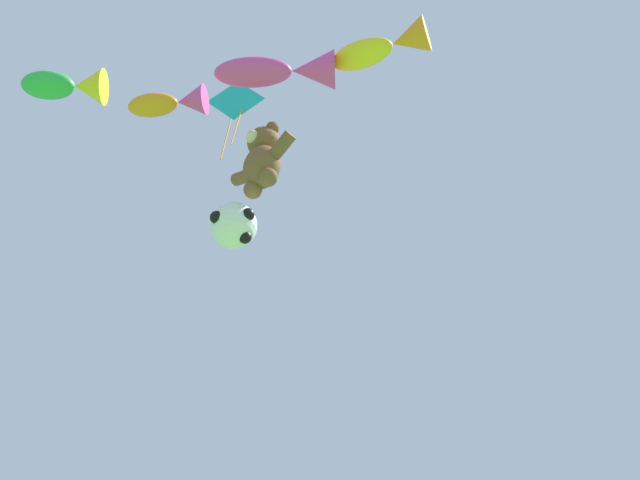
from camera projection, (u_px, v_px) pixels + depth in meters
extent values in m
ellipsoid|color=brown|center=(262.00, 167.00, 14.13)|extent=(0.82, 0.70, 1.00)
sphere|color=brown|center=(264.00, 143.00, 14.64)|extent=(0.69, 0.69, 0.69)
sphere|color=beige|center=(253.00, 137.00, 14.45)|extent=(0.29, 0.29, 0.29)
sphere|color=brown|center=(257.00, 142.00, 14.95)|extent=(0.28, 0.28, 0.28)
cylinder|color=brown|center=(243.00, 177.00, 14.57)|extent=(0.60, 0.27, 0.47)
sphere|color=brown|center=(253.00, 190.00, 13.93)|extent=(0.37, 0.37, 0.37)
sphere|color=brown|center=(273.00, 128.00, 14.69)|extent=(0.28, 0.28, 0.28)
cylinder|color=brown|center=(282.00, 145.00, 13.94)|extent=(0.60, 0.27, 0.47)
sphere|color=brown|center=(268.00, 177.00, 13.69)|extent=(0.37, 0.37, 0.37)
sphere|color=white|center=(234.00, 226.00, 13.35)|extent=(0.89, 0.89, 0.89)
sphere|color=black|center=(248.00, 215.00, 13.14)|extent=(0.25, 0.25, 0.25)
sphere|color=black|center=(243.00, 224.00, 13.74)|extent=(0.25, 0.25, 0.25)
sphere|color=black|center=(216.00, 217.00, 13.10)|extent=(0.25, 0.25, 0.25)
sphere|color=black|center=(245.00, 237.00, 13.10)|extent=(0.25, 0.25, 0.25)
ellipsoid|color=yellow|center=(362.00, 54.00, 14.34)|extent=(1.42, 1.07, 0.50)
cone|color=orange|center=(410.00, 39.00, 14.08)|extent=(0.95, 0.97, 0.74)
sphere|color=black|center=(343.00, 57.00, 14.54)|extent=(0.13, 0.13, 0.13)
ellipsoid|color=#E53F9E|center=(253.00, 72.00, 14.40)|extent=(1.59, 1.55, 0.55)
cone|color=#E53F9E|center=(313.00, 70.00, 14.36)|extent=(1.19, 1.18, 0.81)
sphere|color=black|center=(229.00, 69.00, 14.51)|extent=(0.14, 0.14, 0.14)
ellipsoid|color=orange|center=(153.00, 105.00, 14.78)|extent=(1.16, 1.06, 0.44)
cone|color=#E53F9E|center=(191.00, 101.00, 14.70)|extent=(0.86, 0.87, 0.65)
sphere|color=black|center=(138.00, 103.00, 14.89)|extent=(0.11, 0.11, 0.11)
ellipsoid|color=green|center=(48.00, 85.00, 15.63)|extent=(1.27, 1.31, 0.56)
cone|color=yellow|center=(89.00, 87.00, 15.65)|extent=(1.04, 1.03, 0.83)
sphere|color=black|center=(33.00, 81.00, 15.72)|extent=(0.15, 0.15, 0.15)
cube|color=#19ADB2|center=(236.00, 100.00, 18.35)|extent=(1.15, 1.02, 1.52)
cylinder|color=orange|center=(226.00, 138.00, 17.53)|extent=(0.03, 0.17, 1.75)
cylinder|color=orange|center=(237.00, 126.00, 17.40)|extent=(0.03, 0.21, 1.53)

